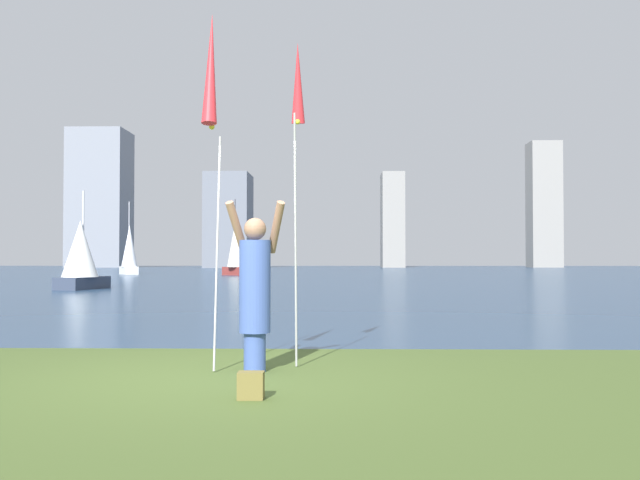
{
  "coord_description": "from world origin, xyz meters",
  "views": [
    {
      "loc": [
        1.29,
        -7.54,
        1.22
      ],
      "look_at": [
        0.73,
        15.28,
        1.81
      ],
      "focal_mm": 41.01,
      "sensor_mm": 36.0,
      "label": 1
    }
  ],
  "objects_px": {
    "sailboat_0": "(129,251)",
    "sailboat_7": "(81,256)",
    "sailboat_6": "(236,245)",
    "person": "(255,287)",
    "kite_flag_right": "(298,93)",
    "kite_flag_left": "(211,77)",
    "bag": "(251,385)"
  },
  "relations": [
    {
      "from": "person",
      "to": "kite_flag_right",
      "type": "distance_m",
      "value": 2.35
    },
    {
      "from": "kite_flag_right",
      "to": "sailboat_6",
      "type": "xyz_separation_m",
      "value": [
        -7.06,
        45.39,
        -0.88
      ]
    },
    {
      "from": "person",
      "to": "kite_flag_left",
      "type": "relative_size",
      "value": 0.49
    },
    {
      "from": "sailboat_0",
      "to": "sailboat_7",
      "type": "xyz_separation_m",
      "value": [
        6.03,
        -27.76,
        -0.49
      ]
    },
    {
      "from": "kite_flag_right",
      "to": "sailboat_6",
      "type": "bearing_deg",
      "value": 98.84
    },
    {
      "from": "bag",
      "to": "sailboat_0",
      "type": "height_order",
      "value": "sailboat_0"
    },
    {
      "from": "kite_flag_left",
      "to": "sailboat_6",
      "type": "relative_size",
      "value": 0.68
    },
    {
      "from": "sailboat_0",
      "to": "kite_flag_right",
      "type": "bearing_deg",
      "value": -71.81
    },
    {
      "from": "person",
      "to": "sailboat_7",
      "type": "bearing_deg",
      "value": 126.95
    },
    {
      "from": "sailboat_6",
      "to": "sailboat_7",
      "type": "xyz_separation_m",
      "value": [
        -2.82,
        -24.74,
        -0.96
      ]
    },
    {
      "from": "sailboat_0",
      "to": "sailboat_6",
      "type": "distance_m",
      "value": 9.36
    },
    {
      "from": "sailboat_0",
      "to": "sailboat_7",
      "type": "distance_m",
      "value": 28.42
    },
    {
      "from": "person",
      "to": "sailboat_7",
      "type": "relative_size",
      "value": 0.47
    },
    {
      "from": "kite_flag_left",
      "to": "sailboat_0",
      "type": "bearing_deg",
      "value": 106.97
    },
    {
      "from": "sailboat_7",
      "to": "sailboat_6",
      "type": "bearing_deg",
      "value": 83.51
    },
    {
      "from": "person",
      "to": "sailboat_6",
      "type": "distance_m",
      "value": 46.44
    },
    {
      "from": "sailboat_7",
      "to": "person",
      "type": "bearing_deg",
      "value": -65.99
    },
    {
      "from": "kite_flag_right",
      "to": "bag",
      "type": "relative_size",
      "value": 15.79
    },
    {
      "from": "bag",
      "to": "sailboat_7",
      "type": "distance_m",
      "value": 24.71
    },
    {
      "from": "kite_flag_left",
      "to": "sailboat_6",
      "type": "distance_m",
      "value": 46.68
    },
    {
      "from": "kite_flag_right",
      "to": "bag",
      "type": "xyz_separation_m",
      "value": [
        -0.29,
        -2.1,
        -3.04
      ]
    },
    {
      "from": "bag",
      "to": "sailboat_7",
      "type": "height_order",
      "value": "sailboat_7"
    },
    {
      "from": "sailboat_6",
      "to": "sailboat_7",
      "type": "distance_m",
      "value": 24.92
    },
    {
      "from": "person",
      "to": "sailboat_6",
      "type": "relative_size",
      "value": 0.33
    },
    {
      "from": "kite_flag_right",
      "to": "sailboat_7",
      "type": "bearing_deg",
      "value": 115.56
    },
    {
      "from": "kite_flag_right",
      "to": "sailboat_7",
      "type": "distance_m",
      "value": 22.96
    },
    {
      "from": "person",
      "to": "bag",
      "type": "bearing_deg",
      "value": -71.82
    },
    {
      "from": "person",
      "to": "sailboat_6",
      "type": "bearing_deg",
      "value": 111.15
    },
    {
      "from": "kite_flag_left",
      "to": "sailboat_0",
      "type": "relative_size",
      "value": 0.67
    },
    {
      "from": "kite_flag_left",
      "to": "sailboat_6",
      "type": "height_order",
      "value": "sailboat_6"
    },
    {
      "from": "bag",
      "to": "kite_flag_left",
      "type": "bearing_deg",
      "value": 115.02
    },
    {
      "from": "kite_flag_left",
      "to": "sailboat_6",
      "type": "bearing_deg",
      "value": 97.63
    }
  ]
}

